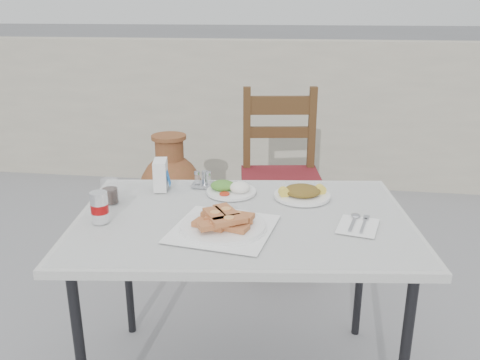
# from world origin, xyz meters

# --- Properties ---
(cafe_table) EXTENTS (1.31, 0.97, 0.74)m
(cafe_table) POSITION_xyz_m (-0.13, -0.05, 0.69)
(cafe_table) COLOR black
(cafe_table) RESTS_ON ground
(pide_plate) EXTENTS (0.38, 0.38, 0.07)m
(pide_plate) POSITION_xyz_m (-0.18, -0.18, 0.77)
(pide_plate) COLOR silver
(pide_plate) RESTS_ON cafe_table
(salad_rice_plate) EXTENTS (0.20, 0.20, 0.05)m
(salad_rice_plate) POSITION_xyz_m (-0.21, 0.18, 0.76)
(salad_rice_plate) COLOR white
(salad_rice_plate) RESTS_ON cafe_table
(salad_chopped_plate) EXTENTS (0.22, 0.22, 0.05)m
(salad_chopped_plate) POSITION_xyz_m (0.08, 0.17, 0.76)
(salad_chopped_plate) COLOR white
(salad_chopped_plate) RESTS_ON cafe_table
(soda_can) EXTENTS (0.06, 0.06, 0.11)m
(soda_can) POSITION_xyz_m (-0.62, -0.18, 0.79)
(soda_can) COLOR white
(soda_can) RESTS_ON cafe_table
(cola_glass) EXTENTS (0.07, 0.07, 0.09)m
(cola_glass) POSITION_xyz_m (-0.66, 0.00, 0.78)
(cola_glass) COLOR white
(cola_glass) RESTS_ON cafe_table
(napkin_holder) EXTENTS (0.08, 0.11, 0.12)m
(napkin_holder) POSITION_xyz_m (-0.51, 0.18, 0.80)
(napkin_holder) COLOR silver
(napkin_holder) RESTS_ON cafe_table
(condiment_caddy) EXTENTS (0.10, 0.08, 0.07)m
(condiment_caddy) POSITION_xyz_m (-0.34, 0.24, 0.76)
(condiment_caddy) COLOR #B2B2B9
(condiment_caddy) RESTS_ON cafe_table
(cutlery_napkin) EXTENTS (0.16, 0.19, 0.01)m
(cutlery_napkin) POSITION_xyz_m (0.28, -0.08, 0.74)
(cutlery_napkin) COLOR silver
(cutlery_napkin) RESTS_ON cafe_table
(chair) EXTENTS (0.52, 0.52, 1.02)m
(chair) POSITION_xyz_m (-0.06, 1.05, 0.53)
(chair) COLOR #37230F
(chair) RESTS_ON ground
(terracotta_urn) EXTENTS (0.41, 0.41, 0.72)m
(terracotta_urn) POSITION_xyz_m (-0.76, 1.17, 0.33)
(terracotta_urn) COLOR brown
(terracotta_urn) RESTS_ON ground
(back_wall) EXTENTS (6.00, 0.25, 1.20)m
(back_wall) POSITION_xyz_m (0.00, 2.50, 0.60)
(back_wall) COLOR #A69F8A
(back_wall) RESTS_ON ground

